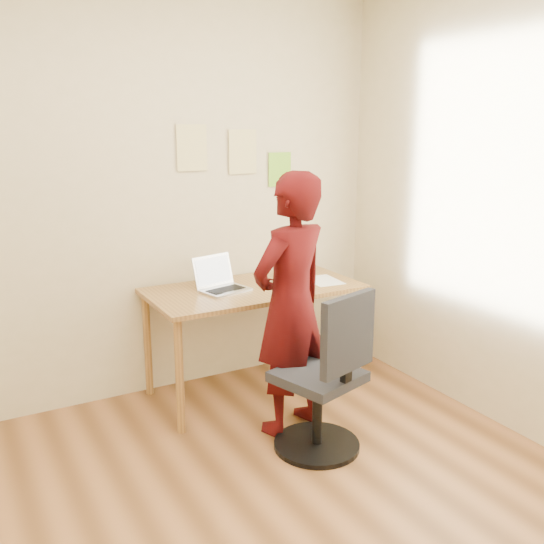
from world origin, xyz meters
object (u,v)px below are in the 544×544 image
office_chair (326,385)px  person (291,305)px  phone (297,288)px  desk (254,300)px  laptop (221,282)px

office_chair → person: person is taller
person → phone: bearing=-142.8°
desk → office_chair: bearing=-91.3°
laptop → person: bearing=-87.5°
person → laptop: bearing=-91.4°
phone → office_chair: office_chair is taller
office_chair → person: 0.51m
laptop → office_chair: laptop is taller
laptop → office_chair: 1.04m
laptop → office_chair: size_ratio=0.37×
phone → desk: bearing=140.1°
desk → laptop: 0.26m
desk → laptop: bearing=167.1°
phone → laptop: bearing=150.0°
desk → laptop: (-0.22, 0.05, 0.14)m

